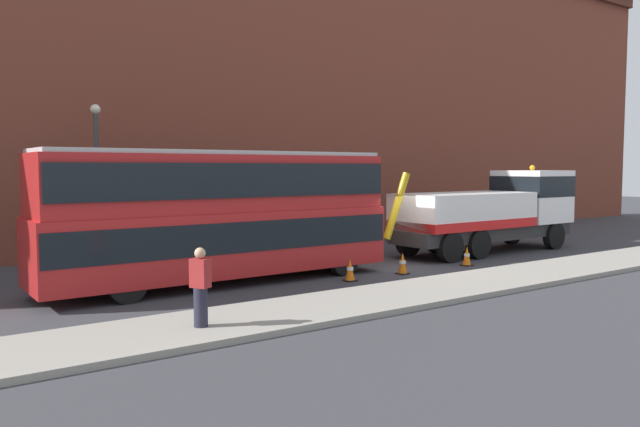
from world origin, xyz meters
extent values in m
plane|color=#38383D|center=(0.00, 0.00, 0.00)|extent=(120.00, 120.00, 0.00)
cube|color=gray|center=(0.00, -4.20, 0.07)|extent=(60.00, 2.80, 0.15)
cube|color=brown|center=(0.00, 8.63, 8.00)|extent=(60.00, 1.20, 16.00)
cube|color=#2D2D2D|center=(5.58, 0.55, 0.85)|extent=(9.02, 2.29, 0.55)
cube|color=white|center=(8.78, 0.58, 2.28)|extent=(2.62, 2.62, 2.30)
cube|color=black|center=(8.78, 0.58, 2.73)|extent=(2.65, 2.65, 0.90)
cube|color=silver|center=(4.28, 0.54, 1.83)|extent=(6.12, 2.66, 1.40)
cube|color=red|center=(4.28, 0.54, 1.31)|extent=(6.12, 2.71, 0.36)
cylinder|color=#B79914|center=(0.57, 0.51, 2.13)|extent=(1.24, 0.29, 2.52)
sphere|color=orange|center=(8.78, 0.58, 3.55)|extent=(0.24, 0.24, 0.24)
cylinder|color=black|center=(8.87, 1.69, 0.58)|extent=(1.16, 0.35, 1.16)
cylinder|color=black|center=(8.89, -0.53, 0.58)|extent=(1.16, 0.35, 1.16)
cylinder|color=black|center=(3.87, 1.65, 0.58)|extent=(1.16, 0.35, 1.16)
cylinder|color=black|center=(3.89, -0.57, 0.58)|extent=(1.16, 0.35, 1.16)
cylinder|color=black|center=(2.27, 1.63, 0.58)|extent=(1.16, 0.35, 1.16)
cylinder|color=black|center=(2.29, -0.59, 0.58)|extent=(1.16, 0.35, 1.16)
cube|color=#AD1E1E|center=(-6.58, 0.55, 1.29)|extent=(11.02, 2.60, 1.90)
cube|color=#AD1E1E|center=(-6.58, 0.55, 3.09)|extent=(10.80, 2.50, 1.70)
cube|color=black|center=(-6.58, 0.55, 1.54)|extent=(10.91, 2.65, 0.90)
cube|color=black|center=(-6.58, 0.55, 3.19)|extent=(10.69, 2.65, 1.00)
cube|color=#B2B2B2|center=(-6.58, 0.55, 4.00)|extent=(10.58, 2.40, 0.12)
cube|color=yellow|center=(-1.06, 0.60, 2.54)|extent=(0.07, 1.50, 0.44)
cylinder|color=black|center=(-2.69, 1.67, 0.52)|extent=(1.04, 0.31, 1.04)
cylinder|color=black|center=(-2.67, -0.49, 0.52)|extent=(1.04, 0.31, 1.04)
cylinder|color=black|center=(-9.89, 1.60, 0.52)|extent=(1.04, 0.31, 1.04)
cylinder|color=black|center=(-9.87, -0.56, 0.52)|extent=(1.04, 0.31, 1.04)
cylinder|color=#232333|center=(-9.54, -4.41, 0.57)|extent=(0.40, 0.40, 0.85)
cube|color=maroon|center=(-9.54, -4.41, 1.31)|extent=(0.42, 0.47, 0.62)
sphere|color=tan|center=(-9.54, -4.41, 1.74)|extent=(0.24, 0.24, 0.24)
cone|color=orange|center=(-3.13, -1.42, 0.36)|extent=(0.32, 0.32, 0.72)
cylinder|color=white|center=(-3.13, -1.42, 0.40)|extent=(0.21, 0.21, 0.10)
cube|color=black|center=(-3.13, -1.42, 0.02)|extent=(0.36, 0.36, 0.04)
cone|color=orange|center=(-0.89, -1.42, 0.36)|extent=(0.32, 0.32, 0.72)
cylinder|color=white|center=(-0.89, -1.42, 0.40)|extent=(0.21, 0.21, 0.10)
cube|color=black|center=(-0.89, -1.42, 0.02)|extent=(0.36, 0.36, 0.04)
cone|color=orange|center=(2.21, -1.47, 0.36)|extent=(0.32, 0.32, 0.72)
cylinder|color=white|center=(2.21, -1.47, 0.40)|extent=(0.21, 0.21, 0.10)
cube|color=black|center=(2.21, -1.47, 0.02)|extent=(0.36, 0.36, 0.04)
cylinder|color=#38383D|center=(-8.63, 6.43, 2.75)|extent=(0.16, 0.16, 5.50)
sphere|color=#EAE5C6|center=(-8.63, 6.43, 5.65)|extent=(0.36, 0.36, 0.36)
camera|label=1|loc=(-15.00, -16.55, 3.56)|focal=34.76mm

